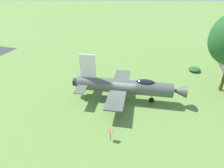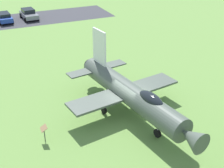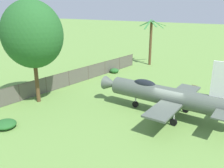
# 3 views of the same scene
# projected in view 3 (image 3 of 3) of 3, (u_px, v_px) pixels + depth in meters

# --- Properties ---
(ground_plane) EXTENTS (200.00, 200.00, 0.00)m
(ground_plane) POSITION_uv_depth(u_px,v_px,m) (168.00, 116.00, 21.72)
(ground_plane) COLOR #668E42
(display_jet) EXTENTS (12.82, 9.02, 5.39)m
(display_jet) POSITION_uv_depth(u_px,v_px,m) (165.00, 95.00, 21.32)
(display_jet) COLOR #4C564C
(display_jet) RESTS_ON ground_plane
(shade_tree) EXTENTS (6.01, 5.21, 9.81)m
(shade_tree) POSITION_uv_depth(u_px,v_px,m) (32.00, 35.00, 22.68)
(shade_tree) COLOR brown
(shade_tree) RESTS_ON ground_plane
(palm_tree) EXTENTS (4.09, 4.03, 6.98)m
(palm_tree) POSITION_uv_depth(u_px,v_px,m) (151.00, 41.00, 37.96)
(palm_tree) COLOR brown
(palm_tree) RESTS_ON ground_plane
(perimeter_fence) EXTENTS (7.32, 28.00, 1.82)m
(perimeter_fence) POSITION_uv_depth(u_px,v_px,m) (58.00, 81.00, 27.98)
(perimeter_fence) COLOR #4C4238
(perimeter_fence) RESTS_ON ground_plane
(shrub_near_fence) EXTENTS (1.26, 1.20, 0.63)m
(shrub_near_fence) POSITION_uv_depth(u_px,v_px,m) (114.00, 71.00, 34.59)
(shrub_near_fence) COLOR #235B26
(shrub_near_fence) RESTS_ON ground_plane
(shrub_by_tree) EXTENTS (1.72, 1.68, 0.61)m
(shrub_by_tree) POSITION_uv_depth(u_px,v_px,m) (5.00, 124.00, 19.54)
(shrub_by_tree) COLOR #235B26
(shrub_by_tree) RESTS_ON ground_plane
(info_plaque) EXTENTS (0.69, 0.56, 1.14)m
(info_plaque) POSITION_uv_depth(u_px,v_px,m) (195.00, 87.00, 26.26)
(info_plaque) COLOR #333333
(info_plaque) RESTS_ON ground_plane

